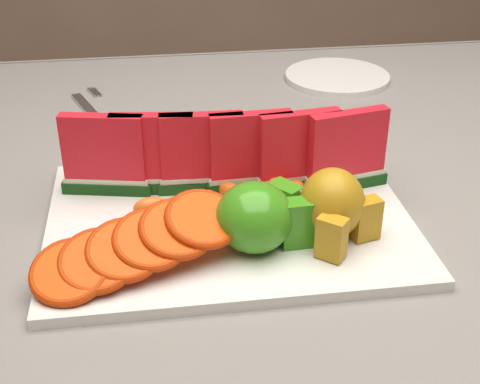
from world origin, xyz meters
TOP-DOWN VIEW (x-y plane):
  - table at (0.00, 0.00)m, footprint 1.40×0.90m
  - tablecloth at (0.00, 0.00)m, footprint 1.53×1.03m
  - platter at (-0.01, -0.10)m, footprint 0.40×0.30m
  - apple_cluster at (0.02, -0.16)m, footprint 0.12×0.10m
  - pear_cluster at (0.09, -0.16)m, footprint 0.09×0.10m
  - side_plate at (0.24, 0.34)m, footprint 0.23×0.23m
  - fork at (-0.18, 0.25)m, footprint 0.07×0.19m
  - watermelon_row at (-0.00, -0.04)m, footprint 0.39×0.07m
  - orange_fan_front at (-0.11, -0.19)m, footprint 0.23×0.14m
  - orange_fan_back at (-0.02, 0.02)m, footprint 0.28×0.09m
  - tangerine_segments at (-0.01, -0.09)m, footprint 0.20×0.07m

SIDE VIEW (x-z plane):
  - table at x=0.00m, z-range 0.28..1.03m
  - tablecloth at x=0.00m, z-range 0.62..0.82m
  - fork at x=-0.18m, z-range 0.76..0.76m
  - side_plate at x=0.24m, z-range 0.76..0.77m
  - platter at x=-0.01m, z-range 0.76..0.77m
  - tangerine_segments at x=-0.01m, z-range 0.77..0.79m
  - orange_fan_back at x=-0.02m, z-range 0.77..0.81m
  - orange_fan_front at x=-0.11m, z-range 0.77..0.83m
  - apple_cluster at x=0.02m, z-range 0.77..0.84m
  - pear_cluster at x=0.09m, z-range 0.77..0.85m
  - watermelon_row at x=0.00m, z-range 0.77..0.87m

